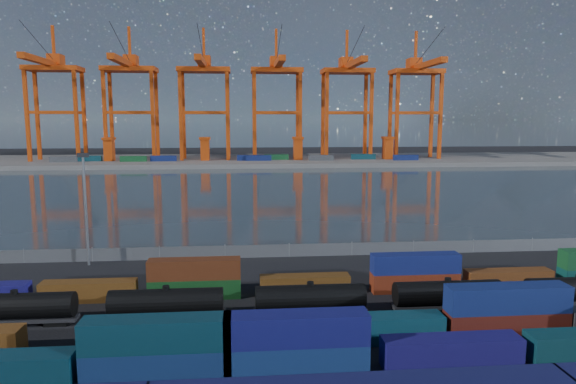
{
  "coord_description": "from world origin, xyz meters",
  "views": [
    {
      "loc": [
        -7.14,
        -50.03,
        21.33
      ],
      "look_at": [
        0.0,
        30.0,
        10.0
      ],
      "focal_mm": 32.0,
      "sensor_mm": 36.0,
      "label": 1
    }
  ],
  "objects": [
    {
      "name": "ground",
      "position": [
        0.0,
        0.0,
        0.0
      ],
      "size": [
        700.0,
        700.0,
        0.0
      ],
      "primitive_type": "plane",
      "color": "black",
      "rests_on": "ground"
    },
    {
      "name": "harbor_water",
      "position": [
        0.0,
        105.0,
        0.01
      ],
      "size": [
        700.0,
        700.0,
        0.0
      ],
      "primitive_type": "plane",
      "color": "#29343B",
      "rests_on": "ground"
    },
    {
      "name": "far_quay",
      "position": [
        0.0,
        210.0,
        1.0
      ],
      "size": [
        700.0,
        70.0,
        2.0
      ],
      "primitive_type": "cube",
      "color": "#514F4C",
      "rests_on": "ground"
    },
    {
      "name": "distant_mountains",
      "position": [
        63.02,
        1600.0,
        220.29
      ],
      "size": [
        2470.0,
        1100.0,
        520.0
      ],
      "color": "#1E2630",
      "rests_on": "ground"
    },
    {
      "name": "container_row_south",
      "position": [
        -1.03,
        -9.23,
        2.2
      ],
      "size": [
        139.84,
        2.48,
        5.28
      ],
      "color": "#44464A",
      "rests_on": "ground"
    },
    {
      "name": "container_row_mid",
      "position": [
        8.9,
        -3.71,
        1.55
      ],
      "size": [
        142.01,
        2.46,
        5.25
      ],
      "color": "#3D3E42",
      "rests_on": "ground"
    },
    {
      "name": "container_row_north",
      "position": [
        13.35,
        10.44,
        1.71
      ],
      "size": [
        140.41,
        2.24,
        4.78
      ],
      "color": "navy",
      "rests_on": "ground"
    },
    {
      "name": "tanker_string",
      "position": [
        -7.67,
        3.48,
        1.92
      ],
      "size": [
        120.97,
        2.68,
        3.83
      ],
      "color": "black",
      "rests_on": "ground"
    },
    {
      "name": "waterfront_fence",
      "position": [
        -0.0,
        28.0,
        1.0
      ],
      "size": [
        160.12,
        0.12,
        2.2
      ],
      "color": "#595B5E",
      "rests_on": "ground"
    },
    {
      "name": "yard_light_mast",
      "position": [
        -30.0,
        26.0,
        9.3
      ],
      "size": [
        1.6,
        0.4,
        16.6
      ],
      "color": "slate",
      "rests_on": "ground"
    },
    {
      "name": "gantry_cranes",
      "position": [
        -7.5,
        203.27,
        39.91
      ],
      "size": [
        200.04,
        48.08,
        65.11
      ],
      "color": "#C13E0D",
      "rests_on": "ground"
    },
    {
      "name": "quay_containers",
      "position": [
        -11.0,
        195.46,
        3.3
      ],
      "size": [
        172.58,
        10.99,
        2.6
      ],
      "color": "navy",
      "rests_on": "far_quay"
    },
    {
      "name": "straddle_carriers",
      "position": [
        -2.5,
        200.0,
        7.82
      ],
      "size": [
        140.0,
        7.0,
        11.1
      ],
      "color": "#C13E0D",
      "rests_on": "far_quay"
    }
  ]
}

